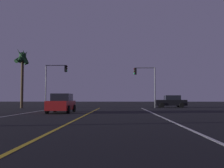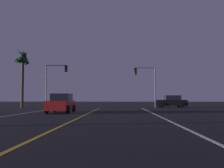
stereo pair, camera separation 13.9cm
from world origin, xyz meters
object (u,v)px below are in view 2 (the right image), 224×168
Objects in this scene: car_crossing_side at (171,102)px; traffic_light_near_left at (56,76)px; traffic_light_near_right at (145,78)px; car_oncoming at (61,103)px; palm_tree_left_far at (23,61)px.

traffic_light_near_left is at bearing 8.24° from car_crossing_side.
car_crossing_side is at bearing -149.52° from traffic_light_near_right.
traffic_light_near_left reaches higher than car_crossing_side.
palm_tree_left_far reaches higher than car_oncoming.
traffic_light_near_right is at bearing 3.14° from palm_tree_left_far.
palm_tree_left_far reaches higher than traffic_light_near_left.
traffic_light_near_left is 4.78m from palm_tree_left_far.
car_crossing_side is 21.06m from palm_tree_left_far.
car_oncoming is 14.05m from palm_tree_left_far.
palm_tree_left_far is (-20.11, -3.18, 5.38)m from car_crossing_side.
traffic_light_near_left reaches higher than traffic_light_near_right.
traffic_light_near_left is (-15.83, -2.29, 3.44)m from car_crossing_side.
palm_tree_left_far is (-16.22, -0.89, 2.20)m from traffic_light_near_right.
traffic_light_near_left is (-11.94, 0.00, 0.26)m from traffic_light_near_right.
car_crossing_side is 0.80× the size of traffic_light_near_right.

